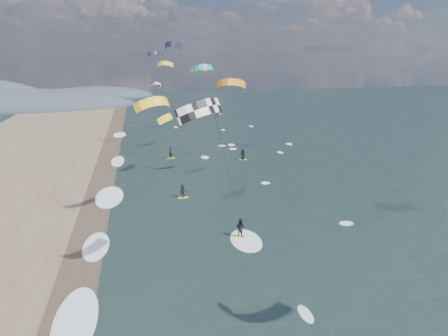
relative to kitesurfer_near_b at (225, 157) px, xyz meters
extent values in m
cube|color=#382D23|center=(-10.57, 0.22, -8.47)|extent=(3.00, 240.00, 0.00)
ellipsoid|color=#3D4756|center=(-38.57, 90.22, -8.47)|extent=(64.00, 24.00, 10.00)
ellipsoid|color=#3D4756|center=(-20.57, 110.22, -8.47)|extent=(40.00, 18.00, 7.00)
cube|color=yellow|center=(2.32, 4.24, -8.44)|extent=(1.27, 0.39, 0.06)
imported|color=black|center=(2.32, 4.24, -7.61)|extent=(0.99, 0.98, 1.61)
ellipsoid|color=white|center=(2.62, 3.44, -8.47)|extent=(2.60, 4.20, 0.12)
cylinder|color=black|center=(0.57, 1.24, -1.68)|extent=(0.02, 0.02, 13.01)
cube|color=yellow|center=(-1.46, 14.16, -8.45)|extent=(1.10, 0.35, 0.05)
imported|color=black|center=(-1.46, 14.16, -7.67)|extent=(1.09, 1.09, 1.52)
cube|color=yellow|center=(8.86, 27.01, -8.45)|extent=(1.10, 0.35, 0.05)
imported|color=black|center=(8.86, 27.01, -7.63)|extent=(0.91, 0.91, 1.59)
cube|color=yellow|center=(-1.47, 30.05, -8.45)|extent=(1.10, 0.35, 0.05)
imported|color=black|center=(-1.47, 30.05, -7.55)|extent=(0.72, 0.76, 1.75)
ellipsoid|color=white|center=(-9.37, -3.78, -8.47)|extent=(2.40, 5.40, 0.11)
ellipsoid|color=white|center=(-9.37, 5.22, -8.47)|extent=(2.40, 5.40, 0.11)
ellipsoid|color=white|center=(-9.37, 16.22, -8.47)|extent=(2.40, 5.40, 0.11)
ellipsoid|color=white|center=(-9.37, 30.22, -8.47)|extent=(2.40, 5.40, 0.11)
ellipsoid|color=white|center=(-9.37, 48.22, -8.47)|extent=(2.40, 5.40, 0.11)
camera|label=1|loc=(-5.44, -23.88, 7.05)|focal=30.00mm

